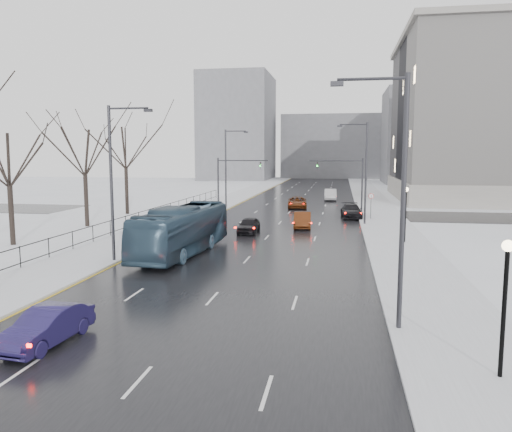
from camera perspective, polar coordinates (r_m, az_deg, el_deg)
The scene contains 28 objects.
road at distance 70.34m, azimuth 4.72°, elevation 1.42°, with size 16.00×150.00×0.04m, color black.
cross_road at distance 58.47m, azimuth 3.70°, elevation 0.27°, with size 130.00×10.00×0.04m, color black.
sidewalk_left at distance 72.00m, azimuth -3.63°, elevation 1.61°, with size 5.00×150.00×0.16m, color silver.
sidewalk_right at distance 70.22m, azimuth 13.29°, elevation 1.29°, with size 5.00×150.00×0.16m, color silver.
park_strip at distance 74.76m, azimuth -10.74°, elevation 1.69°, with size 14.00×150.00×0.12m, color white.
tree_park_c at distance 42.30m, azimuth -25.98°, elevation -3.12°, with size 8.05×8.05×11.50m, color black, non-canonical shape.
tree_park_d at distance 50.30m, azimuth -18.71°, elevation -1.24°, with size 8.75×8.75×12.50m, color black, non-canonical shape.
tree_park_e at distance 59.36m, azimuth -14.48°, elevation 0.14°, with size 9.45×9.45×13.50m, color black, non-canonical shape.
iron_fence at distance 44.48m, azimuth -15.75°, elevation -1.00°, with size 0.06×70.00×1.30m.
streetlight_r_near at distance 19.90m, azimuth 15.85°, elevation 2.89°, with size 2.95×0.25×10.00m.
streetlight_r_mid at distance 49.80m, azimuth 12.20°, elevation 5.39°, with size 2.95×0.25×10.00m.
streetlight_l_near at distance 32.98m, azimuth -15.87°, elevation 4.47°, with size 2.95×0.25×10.00m.
streetlight_l_far at distance 63.36m, azimuth -3.28°, elevation 5.88°, with size 2.95×0.25×10.00m.
lamppost_r_near at distance 16.99m, azimuth 26.61°, elevation -7.44°, with size 0.36×0.36×4.28m.
lamppost_r_mid at distance 40.25m, azimuth 16.73°, elevation 1.05°, with size 0.36×0.36×4.28m.
mast_signal_right at distance 57.82m, azimuth 10.99°, elevation 4.14°, with size 6.10×0.33×6.50m.
mast_signal_left at distance 59.33m, azimuth -3.34°, elevation 4.33°, with size 6.10×0.33×6.50m.
no_uturn_sign at distance 54.03m, azimuth 13.02°, elevation 1.97°, with size 0.60×0.06×2.70m.
bldg_far_right at distance 126.72m, azimuth 19.90°, elevation 8.53°, with size 24.00×20.00×22.00m, color slate.
bldg_far_left at distance 137.80m, azimuth -2.09°, elevation 10.05°, with size 18.00×22.00×28.00m, color slate.
bldg_far_center at distance 149.76m, azimuth 9.00°, elevation 7.82°, with size 30.00×18.00×18.00m, color slate.
sedan_left_near at distance 20.21m, azimuth -22.80°, elevation -11.54°, with size 1.43×4.11×1.35m, color #20194C.
bus at distance 35.05m, azimuth -8.43°, elevation -1.60°, with size 2.82×12.06×3.36m, color #2F485C.
sedan_center_near at distance 43.95m, azimuth -0.84°, elevation -1.06°, with size 1.64×4.07×1.39m, color black.
sedan_right_near at distance 47.20m, azimuth 5.32°, elevation -0.46°, with size 1.58×4.52×1.49m, color #53240E.
sedan_right_cross at distance 64.54m, azimuth 4.73°, elevation 1.56°, with size 2.38×5.16×1.43m, color #5E2910.
sedan_right_far at distance 55.43m, azimuth 10.84°, elevation 0.58°, with size 2.11×5.18×1.50m, color black.
sedan_right_distant at distance 75.81m, azimuth 8.51°, elevation 2.43°, with size 1.78×5.09×1.68m, color silver.
Camera 1 is at (6.03, -9.74, 7.00)m, focal length 35.00 mm.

